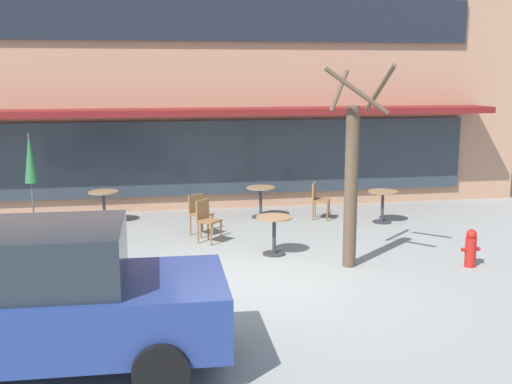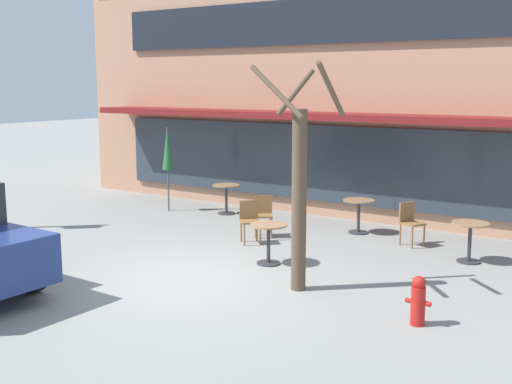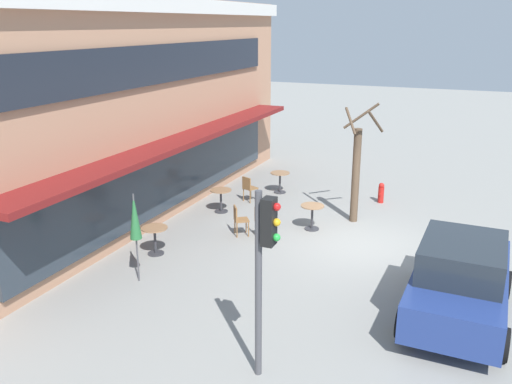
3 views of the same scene
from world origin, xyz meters
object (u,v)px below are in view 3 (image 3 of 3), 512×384
at_px(cafe_table_mid_patio, 221,197).
at_px(fire_hydrant, 381,193).
at_px(cafe_chair_2, 239,218).
at_px(street_tree, 357,169).
at_px(cafe_table_near_wall, 280,179).
at_px(cafe_table_by_tree, 155,236).
at_px(traffic_light_pole, 264,255).
at_px(patio_umbrella_green_folded, 135,217).
at_px(cafe_table_streetside, 312,213).
at_px(cafe_chair_1, 249,187).
at_px(parked_sedan, 460,279).
at_px(cafe_chair_0, 261,220).

distance_m(cafe_table_mid_patio, fire_hydrant, 5.55).
height_order(cafe_chair_2, street_tree, street_tree).
distance_m(cafe_table_near_wall, cafe_table_by_tree, 6.57).
bearing_deg(cafe_chair_2, traffic_light_pole, -151.48).
bearing_deg(patio_umbrella_green_folded, fire_hydrant, -27.06).
bearing_deg(street_tree, cafe_table_streetside, 140.58).
bearing_deg(cafe_chair_2, cafe_chair_1, 18.64).
xyz_separation_m(cafe_table_near_wall, cafe_chair_1, (-1.40, 0.63, 0.01)).
distance_m(cafe_table_streetside, patio_umbrella_green_folded, 5.76).
relative_size(cafe_chair_1, street_tree, 0.24).
height_order(cafe_table_streetside, cafe_table_by_tree, same).
bearing_deg(parked_sedan, patio_umbrella_green_folded, 99.74).
bearing_deg(parked_sedan, traffic_light_pole, 138.85).
height_order(cafe_chair_0, traffic_light_pole, traffic_light_pole).
relative_size(cafe_table_by_tree, cafe_chair_0, 0.85).
height_order(cafe_table_mid_patio, cafe_chair_0, cafe_chair_0).
height_order(cafe_table_near_wall, traffic_light_pole, traffic_light_pole).
xyz_separation_m(parked_sedan, traffic_light_pole, (-3.43, 3.00, 1.42)).
relative_size(cafe_chair_0, street_tree, 0.24).
xyz_separation_m(cafe_chair_0, cafe_chair_2, (-0.09, 0.66, 0.00)).
xyz_separation_m(cafe_table_by_tree, parked_sedan, (-0.28, -7.65, 0.36)).
xyz_separation_m(cafe_table_by_tree, patio_umbrella_green_folded, (-1.51, -0.51, 1.11)).
bearing_deg(cafe_chair_1, parked_sedan, -126.82).
relative_size(cafe_table_near_wall, street_tree, 0.21).
bearing_deg(street_tree, cafe_chair_1, 83.03).
relative_size(cafe_table_near_wall, cafe_table_by_tree, 1.00).
relative_size(cafe_table_streetside, parked_sedan, 0.18).
bearing_deg(cafe_chair_0, parked_sedan, -114.29).
xyz_separation_m(cafe_table_mid_patio, cafe_chair_0, (-1.54, -2.07, 0.01)).
height_order(cafe_table_near_wall, patio_umbrella_green_folded, patio_umbrella_green_folded).
height_order(cafe_chair_1, cafe_chair_2, same).
bearing_deg(cafe_table_streetside, cafe_table_by_tree, 135.71).
distance_m(cafe_chair_2, parked_sedan, 6.61).
height_order(cafe_chair_1, parked_sedan, parked_sedan).
relative_size(cafe_table_near_wall, patio_umbrella_green_folded, 0.35).
xyz_separation_m(parked_sedan, street_tree, (4.89, 3.34, 0.79)).
distance_m(cafe_chair_1, parked_sedan, 8.95).
distance_m(cafe_table_streetside, cafe_table_by_tree, 4.74).
distance_m(cafe_chair_1, cafe_chair_2, 3.14).
bearing_deg(cafe_chair_2, cafe_chair_0, -81.80).
bearing_deg(cafe_table_near_wall, cafe_table_mid_patio, 159.35).
xyz_separation_m(cafe_table_streetside, cafe_chair_0, (-1.20, 1.15, 0.01)).
bearing_deg(traffic_light_pole, patio_umbrella_green_folded, 62.05).
bearing_deg(cafe_chair_1, cafe_table_mid_patio, 163.20).
relative_size(parked_sedan, traffic_light_pole, 1.25).
height_order(cafe_chair_1, fire_hydrant, cafe_chair_1).
xyz_separation_m(patio_umbrella_green_folded, parked_sedan, (1.23, -7.14, -0.75)).
relative_size(cafe_table_streetside, cafe_table_mid_patio, 1.00).
bearing_deg(cafe_chair_0, cafe_table_mid_patio, 53.31).
bearing_deg(street_tree, cafe_chair_0, 138.26).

